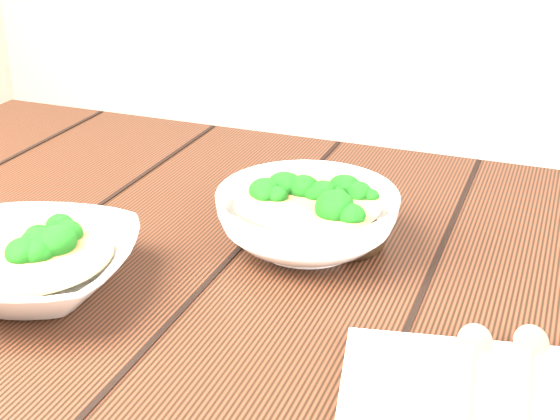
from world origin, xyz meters
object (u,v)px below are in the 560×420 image
table (243,367)px  trivet (342,235)px  soup_bowl_front (31,265)px  napkin (491,417)px  soup_bowl_back (307,217)px

table → trivet: 0.18m
soup_bowl_front → trivet: size_ratio=2.49×
table → trivet: size_ratio=12.47×
table → trivet: (0.08, 0.09, 0.13)m
trivet → napkin: trivet is taller
table → napkin: napkin is taller
table → napkin: 0.33m
soup_bowl_back → trivet: soup_bowl_back is taller
soup_bowl_front → napkin: (0.44, -0.04, -0.02)m
trivet → napkin: (0.19, -0.23, -0.01)m
soup_bowl_front → napkin: 0.44m
trivet → table: bearing=-131.4°
table → soup_bowl_front: bearing=-148.2°
table → soup_bowl_back: soup_bowl_back is taller
trivet → napkin: bearing=-51.6°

